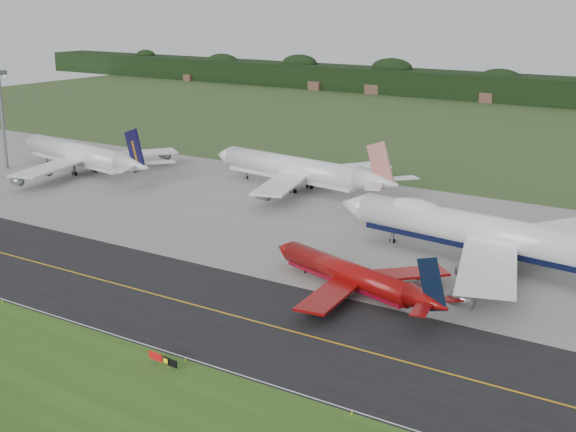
# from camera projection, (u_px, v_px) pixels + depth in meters

# --- Properties ---
(ground) EXTENTS (600.00, 600.00, 0.00)m
(ground) POSITION_uv_depth(u_px,v_px,m) (235.00, 304.00, 128.61)
(ground) COLOR #2F4821
(ground) RESTS_ON ground
(grass_verge) EXTENTS (400.00, 30.00, 0.01)m
(grass_verge) POSITION_uv_depth(u_px,v_px,m) (65.00, 390.00, 100.57)
(grass_verge) COLOR #315117
(grass_verge) RESTS_ON ground
(taxiway) EXTENTS (400.00, 32.00, 0.02)m
(taxiway) POSITION_uv_depth(u_px,v_px,m) (219.00, 312.00, 125.40)
(taxiway) COLOR black
(taxiway) RESTS_ON ground
(apron) EXTENTS (400.00, 78.00, 0.01)m
(apron) POSITION_uv_depth(u_px,v_px,m) (382.00, 229.00, 169.46)
(apron) COLOR gray
(apron) RESTS_ON ground
(taxiway_centreline) EXTENTS (400.00, 0.40, 0.00)m
(taxiway_centreline) POSITION_uv_depth(u_px,v_px,m) (219.00, 312.00, 125.40)
(taxiway_centreline) COLOR orange
(taxiway_centreline) RESTS_ON taxiway
(taxiway_edge_line) EXTENTS (400.00, 0.25, 0.00)m
(taxiway_edge_line) POSITION_uv_depth(u_px,v_px,m) (151.00, 346.00, 112.98)
(taxiway_edge_line) COLOR silver
(taxiway_edge_line) RESTS_ON taxiway
(jet_ba_747) EXTENTS (70.03, 57.61, 17.60)m
(jet_ba_747) POSITION_uv_depth(u_px,v_px,m) (494.00, 235.00, 144.85)
(jet_ba_747) COLOR white
(jet_ba_747) RESTS_ON ground
(jet_red_737) EXTENTS (39.18, 31.15, 10.81)m
(jet_red_737) POSITION_uv_depth(u_px,v_px,m) (355.00, 277.00, 132.18)
(jet_red_737) COLOR maroon
(jet_red_737) RESTS_ON ground
(jet_navy_gold) EXTENTS (59.64, 51.36, 15.42)m
(jet_navy_gold) POSITION_uv_depth(u_px,v_px,m) (83.00, 156.00, 221.50)
(jet_navy_gold) COLOR white
(jet_navy_gold) RESTS_ON ground
(jet_star_tail) EXTENTS (59.34, 49.24, 15.65)m
(jet_star_tail) POSITION_uv_depth(u_px,v_px,m) (301.00, 170.00, 202.02)
(jet_star_tail) COLOR white
(jet_star_tail) RESTS_ON ground
(floodlight_mast) EXTENTS (3.45, 3.45, 27.82)m
(floodlight_mast) POSITION_uv_depth(u_px,v_px,m) (1.00, 102.00, 224.13)
(floodlight_mast) COLOR slate
(floodlight_mast) RESTS_ON ground
(taxiway_sign) EXTENTS (5.34, 0.69, 1.78)m
(taxiway_sign) POSITION_uv_depth(u_px,v_px,m) (163.00, 359.00, 106.10)
(taxiway_sign) COLOR slate
(taxiway_sign) RESTS_ON ground
(edge_marker_left) EXTENTS (0.16, 0.16, 0.50)m
(edge_marker_left) POSITION_uv_depth(u_px,v_px,m) (2.00, 301.00, 128.96)
(edge_marker_left) COLOR yellow
(edge_marker_left) RESTS_ON ground
(edge_marker_center) EXTENTS (0.16, 0.16, 0.50)m
(edge_marker_center) POSITION_uv_depth(u_px,v_px,m) (186.00, 360.00, 108.17)
(edge_marker_center) COLOR yellow
(edge_marker_center) RESTS_ON ground
(edge_marker_right) EXTENTS (0.16, 0.16, 0.50)m
(edge_marker_right) POSITION_uv_depth(u_px,v_px,m) (352.00, 413.00, 94.37)
(edge_marker_right) COLOR yellow
(edge_marker_right) RESTS_ON ground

